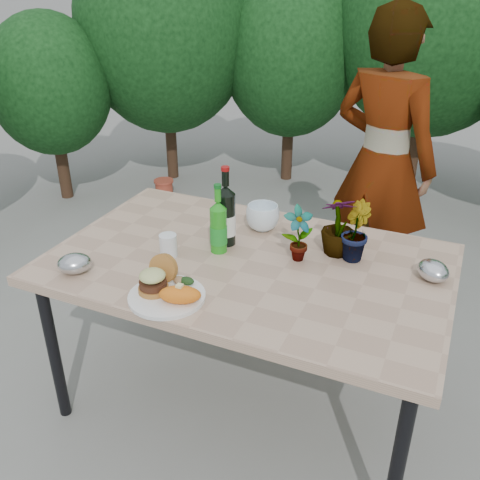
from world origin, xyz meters
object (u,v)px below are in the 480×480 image
at_px(dinner_plate, 167,297).
at_px(person, 382,164).
at_px(wine_bottle, 226,216).
at_px(patio_table, 248,272).

height_order(dinner_plate, person, person).
xyz_separation_m(dinner_plate, person, (0.48, 1.51, 0.08)).
distance_m(dinner_plate, person, 1.59).
bearing_deg(wine_bottle, person, 88.55).
relative_size(dinner_plate, wine_bottle, 0.81).
distance_m(patio_table, dinner_plate, 0.41).
bearing_deg(wine_bottle, dinner_plate, -69.25).
bearing_deg(patio_table, wine_bottle, 146.09).
distance_m(patio_table, person, 1.19).
xyz_separation_m(patio_table, person, (0.32, 1.14, 0.15)).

